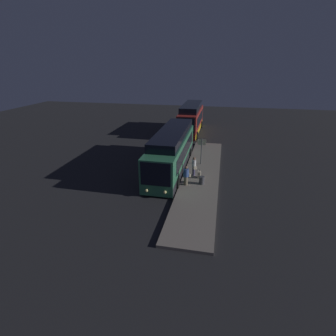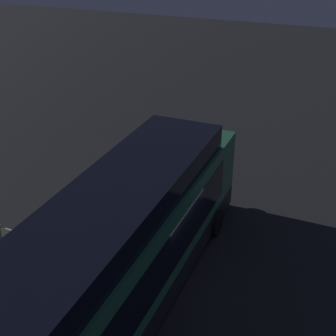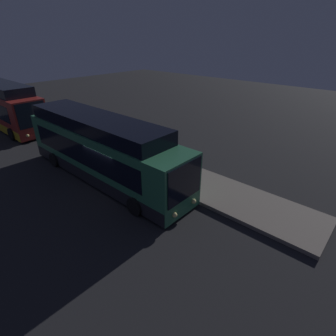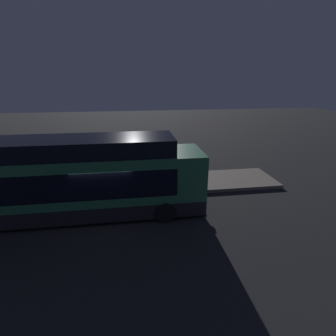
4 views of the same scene
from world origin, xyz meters
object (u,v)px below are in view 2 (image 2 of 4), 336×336
at_px(passenger_waiting, 123,194).
at_px(suitcase, 76,227).
at_px(bus_lead, 121,256).
at_px(trash_bin, 87,206).
at_px(passenger_boarding, 81,221).
at_px(sign_post, 5,254).

xyz_separation_m(passenger_waiting, suitcase, (-1.61, 0.91, -0.56)).
xyz_separation_m(bus_lead, suitcase, (2.07, 2.80, -1.18)).
height_order(bus_lead, trash_bin, bus_lead).
distance_m(passenger_boarding, suitcase, 0.90).
bearing_deg(bus_lead, passenger_boarding, 53.72).
xyz_separation_m(suitcase, trash_bin, (1.20, 0.32, 0.03)).
bearing_deg(bus_lead, trash_bin, 43.77).
height_order(bus_lead, sign_post, bus_lead).
height_order(bus_lead, passenger_waiting, bus_lead).
height_order(passenger_waiting, suitcase, passenger_waiting).
relative_size(bus_lead, trash_bin, 18.54).
bearing_deg(trash_bin, passenger_boarding, -152.15).
xyz_separation_m(passenger_waiting, trash_bin, (-0.41, 1.23, -0.53)).
bearing_deg(passenger_waiting, bus_lead, 166.93).
xyz_separation_m(passenger_boarding, passenger_waiting, (1.99, -0.40, -0.06)).
bearing_deg(passenger_waiting, trash_bin, 68.10).
bearing_deg(suitcase, sign_post, -177.20).
bearing_deg(sign_post, trash_bin, 6.13).
height_order(passenger_boarding, trash_bin, passenger_boarding).
relative_size(bus_lead, passenger_waiting, 7.45).
xyz_separation_m(passenger_waiting, sign_post, (-4.89, 0.75, 0.78)).
distance_m(bus_lead, trash_bin, 4.66).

